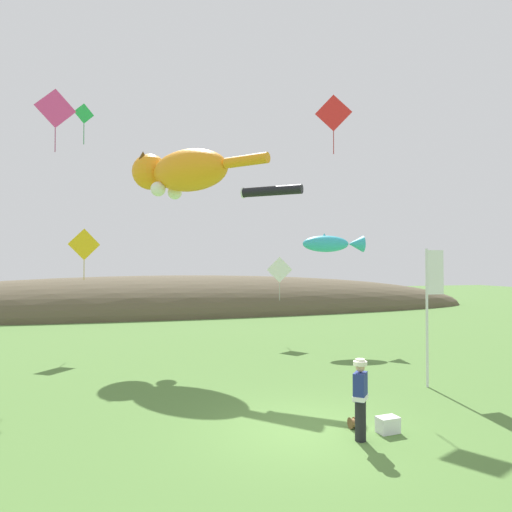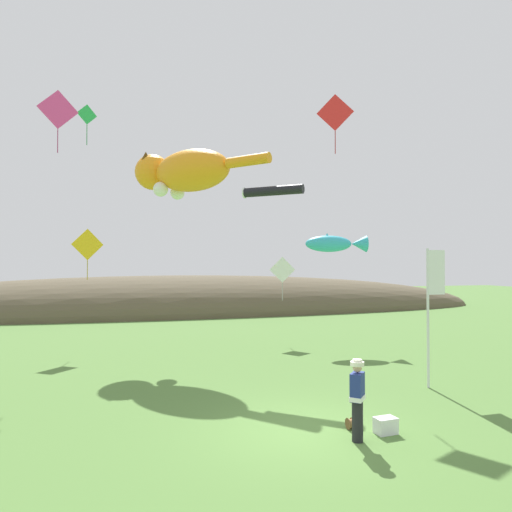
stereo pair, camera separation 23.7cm
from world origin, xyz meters
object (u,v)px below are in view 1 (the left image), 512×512
object	(u,v)px
picnic_cooler	(388,425)
kite_giant_cat	(181,172)
festival_attendant	(360,397)
kite_tube_streamer	(271,191)
kite_fish_windsock	(332,244)
kite_spool	(352,423)
kite_diamond_pink	(55,109)
kite_diamond_white	(280,270)
kite_diamond_green	(84,114)
festival_banner_pole	(431,296)
kite_diamond_red	(333,113)
kite_diamond_gold	(84,245)

from	to	relation	value
picnic_cooler	kite_giant_cat	bearing A→B (deg)	106.17
festival_attendant	picnic_cooler	bearing A→B (deg)	16.53
kite_tube_streamer	kite_fish_windsock	bearing A→B (deg)	41.05
kite_spool	kite_diamond_pink	xyz separation A→B (m)	(-7.58, 8.66, 9.50)
kite_diamond_white	kite_diamond_green	bearing A→B (deg)	-175.20
picnic_cooler	kite_diamond_white	distance (m)	13.06
festival_banner_pole	kite_diamond_white	size ratio (longest dim) A/B	1.97
kite_diamond_white	kite_tube_streamer	bearing A→B (deg)	-112.82
picnic_cooler	kite_diamond_red	distance (m)	12.10
kite_diamond_gold	kite_diamond_red	xyz separation A→B (m)	(9.61, -5.91, 5.05)
festival_banner_pole	kite_giant_cat	bearing A→B (deg)	129.30
kite_spool	kite_giant_cat	xyz separation A→B (m)	(-2.64, 10.94, 7.87)
festival_banner_pole	kite_diamond_white	world-z (taller)	festival_banner_pole
kite_diamond_green	festival_banner_pole	bearing A→B (deg)	-38.32
festival_attendant	kite_fish_windsock	size ratio (longest dim) A/B	0.57
kite_giant_cat	kite_diamond_red	xyz separation A→B (m)	(5.43, -4.34, 1.78)
festival_attendant	kite_giant_cat	xyz separation A→B (m)	(-2.46, 11.64, 7.05)
picnic_cooler	kite_giant_cat	size ratio (longest dim) A/B	0.09
kite_tube_streamer	kite_diamond_gold	bearing A→B (deg)	141.25
kite_spool	picnic_cooler	world-z (taller)	picnic_cooler
kite_diamond_gold	kite_diamond_white	bearing A→B (deg)	-2.90
festival_attendant	kite_diamond_white	world-z (taller)	kite_diamond_white
kite_fish_windsock	kite_diamond_red	xyz separation A→B (m)	(-1.95, -4.13, 4.93)
picnic_cooler	kite_diamond_gold	world-z (taller)	kite_diamond_gold
kite_tube_streamer	festival_attendant	bearing A→B (deg)	-93.34
festival_banner_pole	kite_fish_windsock	bearing A→B (deg)	86.07
kite_tube_streamer	kite_diamond_pink	xyz separation A→B (m)	(-7.84, 1.84, 3.00)
kite_spool	picnic_cooler	xyz separation A→B (m)	(0.66, -0.45, 0.05)
kite_diamond_pink	kite_diamond_red	distance (m)	10.57
kite_diamond_red	kite_diamond_pink	bearing A→B (deg)	168.73
kite_diamond_white	picnic_cooler	bearing A→B (deg)	-98.17
festival_attendant	kite_fish_windsock	xyz separation A→B (m)	(4.92, 11.42, 3.90)
kite_giant_cat	kite_diamond_gold	xyz separation A→B (m)	(-4.18, 1.57, -3.27)
picnic_cooler	kite_tube_streamer	xyz separation A→B (m)	(-0.40, 7.27, 6.46)
picnic_cooler	festival_attendant	bearing A→B (deg)	-163.47
kite_diamond_red	kite_giant_cat	bearing A→B (deg)	141.35
picnic_cooler	kite_diamond_pink	size ratio (longest dim) A/B	0.22
kite_diamond_white	kite_diamond_gold	bearing A→B (deg)	177.10
picnic_cooler	kite_giant_cat	distance (m)	14.21
festival_attendant	kite_diamond_pink	size ratio (longest dim) A/B	0.75
kite_giant_cat	kite_spool	bearing A→B (deg)	-76.41
festival_banner_pole	kite_diamond_gold	size ratio (longest dim) A/B	1.85
kite_diamond_green	kite_diamond_red	distance (m)	10.65
kite_tube_streamer	kite_diamond_gold	size ratio (longest dim) A/B	0.90
festival_attendant	kite_diamond_green	xyz separation A→B (m)	(-6.59, 11.96, 9.38)
festival_banner_pole	kite_diamond_gold	xyz separation A→B (m)	(-11.00, 9.90, 1.89)
kite_tube_streamer	kite_diamond_gold	world-z (taller)	kite_tube_streamer
festival_attendant	picnic_cooler	xyz separation A→B (m)	(0.84, 0.25, -0.77)
kite_spool	kite_diamond_red	bearing A→B (deg)	67.09
picnic_cooler	kite_diamond_white	xyz separation A→B (m)	(1.79, 12.49, 3.37)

